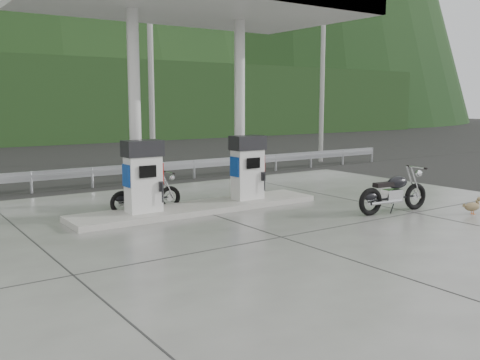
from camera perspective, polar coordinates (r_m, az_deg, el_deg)
ground at (r=12.39m, az=1.50°, el=-5.25°), size 160.00×160.00×0.00m
forecourt_apron at (r=12.39m, az=1.50°, el=-5.20°), size 18.00×14.00×0.02m
pump_island at (r=14.42m, az=-4.38°, el=-2.95°), size 7.00×1.40×0.15m
gas_pump_left at (r=13.53m, az=-10.29°, el=0.39°), size 0.95×0.55×1.80m
gas_pump_right at (r=15.12m, az=0.82°, el=1.35°), size 0.95×0.55×1.80m
canopy_column_left at (r=13.77m, az=-11.16°, el=7.18°), size 0.30×0.30×5.00m
canopy_column_right at (r=15.34m, az=-0.05°, el=7.44°), size 0.30×0.30×5.00m
canopy_roof at (r=14.35m, az=-4.63°, el=18.18°), size 8.50×5.00×0.40m
guardrail at (r=19.22m, az=-12.72°, el=1.56°), size 26.00×0.16×1.42m
road at (r=22.57m, az=-16.01°, el=0.61°), size 60.00×7.00×0.01m
utility_pole_b at (r=21.30m, az=-9.48°, el=11.16°), size 0.22×0.22×8.00m
utility_pole_c at (r=26.43m, az=8.77°, el=10.61°), size 0.22×0.22×8.00m
motorcycle_left at (r=14.38m, az=-9.97°, el=-1.58°), size 1.88×0.61×0.89m
motorcycle_right at (r=14.62m, az=16.07°, el=-1.35°), size 2.23×0.91×1.03m
duck at (r=15.12m, az=23.51°, el=-2.65°), size 0.55×0.31×0.38m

